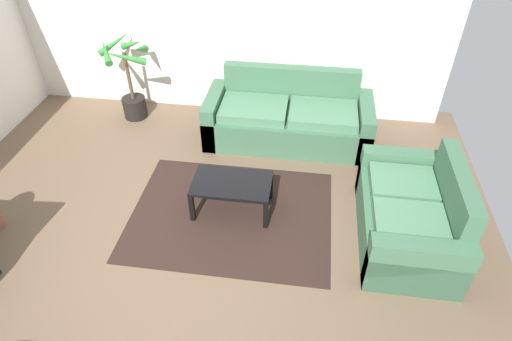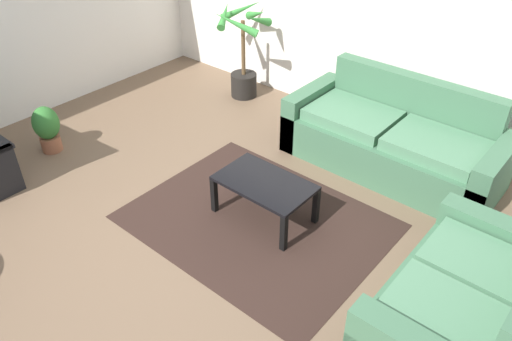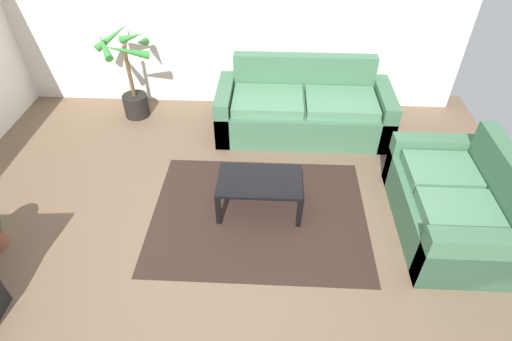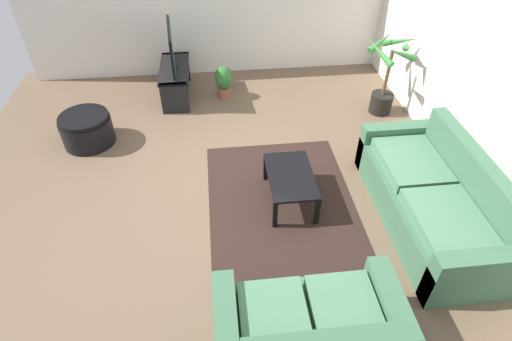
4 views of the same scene
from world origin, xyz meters
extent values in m
plane|color=brown|center=(0.00, 0.00, 0.00)|extent=(6.60, 6.60, 0.00)
cube|color=silver|center=(0.00, 3.00, 1.35)|extent=(6.00, 0.06, 2.70)
cube|color=#3F6B4C|center=(0.91, 2.25, 0.21)|extent=(2.16, 0.90, 0.42)
cube|color=#3F6B4C|center=(0.91, 2.62, 0.66)|extent=(1.80, 0.16, 0.48)
cube|color=#3F6B4C|center=(-0.08, 2.25, 0.31)|extent=(0.18, 0.90, 0.62)
cube|color=#3F6B4C|center=(1.90, 2.25, 0.31)|extent=(0.18, 0.90, 0.62)
cube|color=#4F7F5D|center=(0.46, 2.20, 0.48)|extent=(0.86, 0.66, 0.12)
cube|color=#4F7F5D|center=(1.36, 2.20, 0.48)|extent=(0.86, 0.66, 0.12)
cube|color=#3F6B4C|center=(2.25, 0.65, 0.21)|extent=(0.90, 1.50, 0.42)
cube|color=#3F6B4C|center=(2.62, 0.65, 0.66)|extent=(0.16, 1.14, 0.48)
cube|color=#3F6B4C|center=(2.25, -0.01, 0.31)|extent=(0.90, 0.18, 0.62)
cube|color=#3F6B4C|center=(2.25, 1.31, 0.31)|extent=(0.90, 0.18, 0.62)
cube|color=#4F7F5D|center=(2.20, 0.36, 0.48)|extent=(0.66, 0.53, 0.12)
cube|color=#4F7F5D|center=(2.20, 0.93, 0.48)|extent=(0.66, 0.53, 0.12)
cube|color=black|center=(0.42, 0.82, 0.37)|extent=(0.85, 0.52, 0.03)
cube|color=black|center=(0.02, 0.59, 0.18)|extent=(0.05, 0.05, 0.36)
cube|color=black|center=(0.82, 0.59, 0.18)|extent=(0.05, 0.05, 0.36)
cube|color=black|center=(0.02, 1.05, 0.18)|extent=(0.05, 0.05, 0.36)
cube|color=black|center=(0.82, 1.05, 0.18)|extent=(0.05, 0.05, 0.36)
cube|color=black|center=(0.42, 0.72, 0.00)|extent=(2.20, 1.70, 0.01)
cylinder|color=black|center=(-1.35, 2.55, 0.15)|extent=(0.33, 0.33, 0.30)
cylinder|color=brown|center=(-1.35, 2.55, 0.65)|extent=(0.05, 0.05, 0.69)
cone|color=#358737|center=(-1.12, 2.57, 1.05)|extent=(0.14, 0.47, 0.26)
cone|color=#358737|center=(-1.29, 2.72, 1.05)|extent=(0.39, 0.22, 0.23)
cone|color=#358737|center=(-1.54, 2.72, 1.05)|extent=(0.42, 0.44, 0.28)
cone|color=#358737|center=(-1.55, 2.43, 1.05)|extent=(0.32, 0.45, 0.26)
cone|color=#358737|center=(-1.24, 2.30, 1.05)|extent=(0.54, 0.32, 0.29)
camera|label=1|loc=(1.16, -2.61, 3.39)|focal=30.14mm
camera|label=2|loc=(2.64, -1.92, 2.97)|focal=35.13mm
camera|label=3|loc=(0.53, -2.22, 3.08)|focal=28.66mm
camera|label=4|loc=(3.87, 0.03, 3.44)|focal=28.89mm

